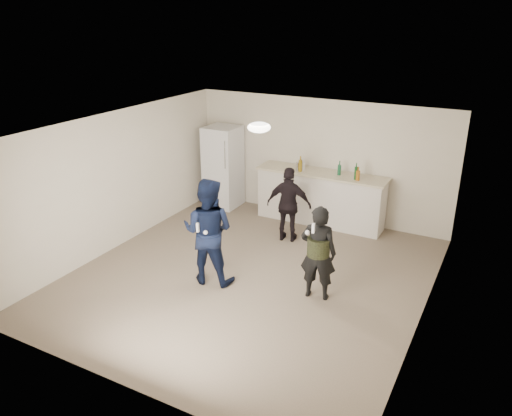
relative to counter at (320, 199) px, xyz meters
The scene contains 21 objects.
floor 2.73m from the counter, 93.91° to the right, with size 6.00×6.00×0.00m, color #6B5B4C.
ceiling 3.33m from the counter, 93.91° to the right, with size 6.00×6.00×0.00m, color silver.
wall_back 0.82m from the counter, 118.94° to the left, with size 6.00×6.00×0.00m, color beige.
wall_front 5.72m from the counter, 91.84° to the right, with size 6.00×6.00×0.00m, color beige.
wall_left 4.03m from the counter, 137.68° to the right, with size 6.00×6.00×0.00m, color beige.
wall_right 3.77m from the counter, 46.12° to the right, with size 6.00×6.00×0.00m, color beige.
counter is the anchor object (origin of this frame).
counter_top 0.55m from the counter, ahead, with size 2.68×0.64×0.04m, color beige.
fridge 2.32m from the counter, behind, with size 0.70×0.70×1.80m, color silver.
fridge_handle 2.20m from the counter, 167.63° to the right, with size 0.02×0.02×0.60m, color #B8B9BD.
ceiling_dome 3.06m from the counter, 94.40° to the right, with size 0.36×0.36×0.16m, color white.
shaker 0.82m from the counter, behind, with size 0.08×0.08×0.17m, color #B0AFB4.
man 3.19m from the counter, 102.87° to the right, with size 0.85×0.66×1.75m, color #101E44.
woman 2.94m from the counter, 69.64° to the right, with size 0.55×0.36×1.50m, color black.
camo_shorts 2.95m from the counter, 69.64° to the right, with size 0.34×0.34×0.28m, color #2A3317.
spectator 1.12m from the counter, 101.29° to the right, with size 0.85×0.35×1.45m, color black.
remote_man 3.49m from the counter, 101.84° to the right, with size 0.04×0.04×0.15m, color white.
nunchuk_man 3.43m from the counter, 99.96° to the right, with size 0.07×0.07×0.07m, color silver.
remote_woman 3.25m from the counter, 71.21° to the right, with size 0.04×0.04×0.15m, color white.
nunchuk_woman 3.17m from the counter, 72.78° to the right, with size 0.07×0.07×0.07m, color white.
bottle_cluster 0.71m from the counter, 22.30° to the right, with size 1.27×0.23×0.25m.
Camera 1 is at (3.52, -6.41, 4.12)m, focal length 35.00 mm.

